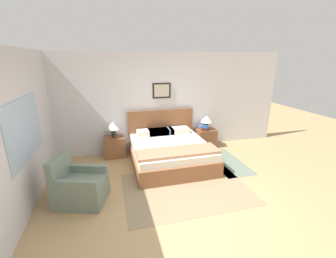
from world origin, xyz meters
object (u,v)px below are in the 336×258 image
nightstand_near_window (115,147)px  table_lamp_near_window (113,126)px  nightstand_by_door (206,138)px  armchair (79,187)px  bed (170,151)px  table_lamp_by_door (207,119)px

nightstand_near_window → table_lamp_near_window: (-0.01, 0.01, 0.55)m
nightstand_by_door → armchair: bearing=-150.4°
armchair → nightstand_by_door: (3.20, 1.82, -0.03)m
bed → nightstand_by_door: size_ratio=3.67×
table_lamp_near_window → table_lamp_by_door: size_ratio=1.00×
armchair → table_lamp_near_window: 2.01m
armchair → nightstand_near_window: 1.94m
armchair → nightstand_by_door: size_ratio=1.81×
nightstand_near_window → table_lamp_by_door: size_ratio=1.31×
nightstand_near_window → table_lamp_by_door: (2.52, 0.01, 0.55)m
armchair → table_lamp_near_window: bearing=176.8°
armchair → table_lamp_by_door: 3.72m
table_lamp_by_door → armchair: bearing=-150.3°
bed → armchair: bearing=-150.7°
table_lamp_near_window → armchair: bearing=-110.2°
nightstand_by_door → table_lamp_near_window: bearing=179.9°
bed → table_lamp_by_door: 1.55m
bed → table_lamp_near_window: bed is taller
bed → nightstand_by_door: bed is taller
armchair → nightstand_near_window: bearing=176.5°
nightstand_by_door → table_lamp_near_window: size_ratio=1.31×
nightstand_near_window → table_lamp_near_window: 0.55m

